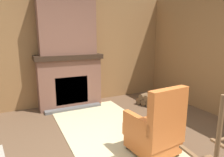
{
  "coord_description": "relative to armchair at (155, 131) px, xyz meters",
  "views": [
    {
      "loc": [
        2.17,
        -1.15,
        1.68
      ],
      "look_at": [
        -1.12,
        0.47,
        0.9
      ],
      "focal_mm": 32.0,
      "sensor_mm": 36.0,
      "label": 1
    }
  ],
  "objects": [
    {
      "name": "armchair",
      "position": [
        0.0,
        0.0,
        0.0
      ],
      "size": [
        0.7,
        0.67,
        1.04
      ],
      "rotation": [
        0.0,
        0.0,
        3.24
      ],
      "color": "#C6662D",
      "rests_on": "ground"
    },
    {
      "name": "area_rug",
      "position": [
        -0.59,
        -0.28,
        -0.36
      ],
      "size": [
        3.71,
        1.54,
        0.01
      ],
      "color": "#C6B789",
      "rests_on": "ground"
    },
    {
      "name": "firewood_stack",
      "position": [
        -1.8,
        1.21,
        -0.24
      ],
      "size": [
        0.55,
        0.48,
        0.28
      ],
      "rotation": [
        0.0,
        0.0,
        0.28
      ],
      "color": "brown",
      "rests_on": "ground"
    },
    {
      "name": "storage_case",
      "position": [
        -2.61,
        -0.12,
        0.96
      ],
      "size": [
        0.16,
        0.2,
        0.15
      ],
      "color": "brown",
      "rests_on": "fireplace_hearth"
    },
    {
      "name": "decorative_plate_on_mantel",
      "position": [
        -2.63,
        -0.49,
        1.02
      ],
      "size": [
        0.07,
        0.26,
        0.26
      ],
      "color": "gold",
      "rests_on": "fireplace_hearth"
    },
    {
      "name": "wood_panel_wall_left",
      "position": [
        -2.81,
        -0.55,
        0.98
      ],
      "size": [
        0.06,
        5.96,
        2.7
      ],
      "color": "olive",
      "rests_on": "ground"
    },
    {
      "name": "oil_lamp_vase",
      "position": [
        -2.61,
        -0.93,
        0.97
      ],
      "size": [
        0.09,
        0.09,
        0.22
      ],
      "color": "#B24C42",
      "rests_on": "fireplace_hearth"
    },
    {
      "name": "fireplace_hearth",
      "position": [
        -2.55,
        -0.55,
        0.26
      ],
      "size": [
        0.64,
        1.55,
        1.26
      ],
      "color": "brown",
      "rests_on": "ground"
    },
    {
      "name": "chimney_breast",
      "position": [
        -2.57,
        -0.55,
        1.6
      ],
      "size": [
        0.38,
        1.28,
        1.42
      ],
      "color": "brown",
      "rests_on": "fireplace_hearth"
    }
  ]
}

